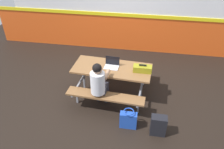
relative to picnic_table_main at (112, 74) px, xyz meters
name	(u,v)px	position (x,y,z in m)	size (l,w,h in m)	color
ground_plane	(108,93)	(-0.10, 0.00, -0.58)	(10.00, 10.00, 0.02)	black
accent_backdrop	(121,11)	(-0.10, 2.32, 0.67)	(8.00, 0.14, 2.60)	#E55119
picnic_table_main	(112,74)	(0.00, 0.00, 0.00)	(1.80, 1.66, 0.74)	brown
student_nearer	(99,82)	(-0.19, -0.55, 0.13)	(0.38, 0.53, 1.21)	#2D2D38
laptop_silver	(112,65)	(-0.01, 0.04, 0.21)	(0.33, 0.24, 0.22)	silver
toolbox_grey	(142,69)	(0.68, -0.05, 0.24)	(0.40, 0.18, 0.18)	olive
backpack_dark	(158,125)	(1.08, -1.07, -0.36)	(0.30, 0.22, 0.44)	black
tote_bag_bright	(128,120)	(0.50, -1.00, -0.38)	(0.34, 0.21, 0.43)	#1E47B2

